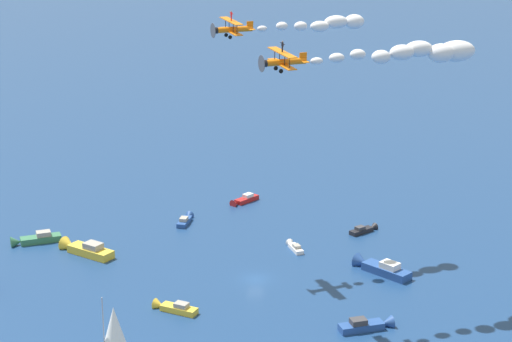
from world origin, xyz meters
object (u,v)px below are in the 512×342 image
at_px(motorboat_far_stbd, 84,249).
at_px(motorboat_ahead, 34,239).
at_px(wingwalker_lead, 282,46).
at_px(biplane_wingman, 231,29).
at_px(motorboat_outer_ring_c, 379,268).
at_px(wingwalker_wingman, 231,15).
at_px(motorboat_offshore, 173,307).
at_px(motorboat_inshore, 243,200).
at_px(motorboat_far_port, 186,220).
at_px(motorboat_trailing, 294,247).
at_px(motorboat_outer_ring_a, 369,325).
at_px(biplane_lead, 282,61).
at_px(motorboat_outer_ring_b, 365,230).

height_order(motorboat_far_stbd, motorboat_ahead, motorboat_far_stbd).
relative_size(motorboat_far_stbd, wingwalker_lead, 6.87).
height_order(wingwalker_lead, biplane_wingman, biplane_wingman).
height_order(motorboat_outer_ring_c, wingwalker_wingman, wingwalker_wingman).
relative_size(motorboat_offshore, wingwalker_lead, 4.64).
bearing_deg(motorboat_inshore, wingwalker_wingman, -177.38).
relative_size(motorboat_offshore, motorboat_outer_ring_c, 0.75).
bearing_deg(motorboat_offshore, motorboat_far_port, 6.97).
xyz_separation_m(motorboat_trailing, motorboat_outer_ring_a, (-28.51, -12.01, 0.21)).
relative_size(motorboat_trailing, wingwalker_wingman, 3.47).
xyz_separation_m(motorboat_ahead, biplane_lead, (-20.78, -44.55, 35.93)).
bearing_deg(motorboat_outer_ring_c, wingwalker_lead, 132.94).
distance_m(motorboat_trailing, wingwalker_wingman, 41.38).
height_order(motorboat_ahead, wingwalker_lead, wingwalker_lead).
distance_m(motorboat_offshore, motorboat_outer_ring_c, 34.93).
bearing_deg(motorboat_outer_ring_a, motorboat_far_port, 39.62).
bearing_deg(motorboat_outer_ring_b, motorboat_trailing, 127.43).
bearing_deg(motorboat_inshore, biplane_lead, -167.07).
xyz_separation_m(motorboat_far_port, wingwalker_wingman, (-14.99, -10.69, 39.86)).
xyz_separation_m(motorboat_far_stbd, wingwalker_lead, (-17.09, -34.47, 37.93)).
xyz_separation_m(motorboat_outer_ring_a, biplane_lead, (6.12, 12.89, 35.98)).
bearing_deg(biplane_wingman, biplane_lead, -153.57).
relative_size(motorboat_far_port, motorboat_outer_ring_c, 0.67).
height_order(motorboat_inshore, motorboat_offshore, motorboat_offshore).
bearing_deg(biplane_wingman, motorboat_ahead, 86.46).
bearing_deg(motorboat_far_port, motorboat_ahead, 117.27).
distance_m(motorboat_outer_ring_a, biplane_lead, 38.71).
distance_m(motorboat_far_stbd, biplane_lead, 52.48).
xyz_separation_m(motorboat_trailing, biplane_lead, (-22.38, 0.88, 36.19)).
bearing_deg(motorboat_outer_ring_c, motorboat_ahead, 83.41).
bearing_deg(motorboat_outer_ring_b, motorboat_outer_ring_a, 179.74).
height_order(motorboat_far_stbd, wingwalker_wingman, wingwalker_wingman).
bearing_deg(motorboat_outer_ring_c, motorboat_inshore, 38.93).
xyz_separation_m(motorboat_outer_ring_c, biplane_wingman, (4.70, 24.32, 37.40)).
bearing_deg(biplane_lead, motorboat_inshore, 12.93).
bearing_deg(motorboat_far_port, biplane_lead, -149.28).
xyz_separation_m(motorboat_far_port, motorboat_ahead, (-12.71, 24.65, 0.18)).
bearing_deg(wingwalker_lead, motorboat_ahead, 64.91).
bearing_deg(motorboat_inshore, motorboat_outer_ring_a, -155.67).
xyz_separation_m(motorboat_outer_ring_b, wingwalker_lead, (-31.80, 13.03, 38.29)).
bearing_deg(biplane_wingman, motorboat_outer_ring_a, -138.16).
bearing_deg(wingwalker_wingman, motorboat_trailing, -68.96).
height_order(motorboat_outer_ring_c, wingwalker_lead, wingwalker_lead).
relative_size(motorboat_offshore, motorboat_outer_ring_a, 0.88).
bearing_deg(biplane_lead, motorboat_far_port, 30.72).
bearing_deg(motorboat_trailing, motorboat_inshore, 26.11).
distance_m(motorboat_far_port, motorboat_inshore, 15.28).
distance_m(biplane_lead, biplane_wingman, 20.83).
xyz_separation_m(motorboat_far_port, biplane_lead, (-33.49, -19.90, 36.11)).
xyz_separation_m(motorboat_outer_ring_b, biplane_lead, (-31.71, 13.06, 36.14)).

